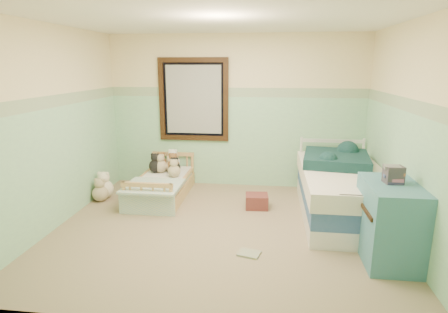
# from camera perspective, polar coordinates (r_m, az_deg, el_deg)

# --- Properties ---
(floor) EXTENTS (4.20, 3.60, 0.02)m
(floor) POSITION_cam_1_polar(r_m,az_deg,el_deg) (4.74, -0.34, -11.21)
(floor) COLOR olive
(floor) RESTS_ON ground
(ceiling) EXTENTS (4.20, 3.60, 0.02)m
(ceiling) POSITION_cam_1_polar(r_m,az_deg,el_deg) (4.32, -0.40, 20.66)
(ceiling) COLOR white
(ceiling) RESTS_ON wall_back
(wall_back) EXTENTS (4.20, 0.04, 2.50)m
(wall_back) POSITION_cam_1_polar(r_m,az_deg,el_deg) (6.13, 1.84, 6.87)
(wall_back) COLOR beige
(wall_back) RESTS_ON floor
(wall_front) EXTENTS (4.20, 0.04, 2.50)m
(wall_front) POSITION_cam_1_polar(r_m,az_deg,el_deg) (2.63, -5.49, -2.85)
(wall_front) COLOR beige
(wall_front) RESTS_ON floor
(wall_left) EXTENTS (0.04, 3.60, 2.50)m
(wall_left) POSITION_cam_1_polar(r_m,az_deg,el_deg) (5.07, -24.67, 4.11)
(wall_left) COLOR beige
(wall_left) RESTS_ON floor
(wall_right) EXTENTS (0.04, 3.60, 2.50)m
(wall_right) POSITION_cam_1_polar(r_m,az_deg,el_deg) (4.59, 26.67, 2.98)
(wall_right) COLOR beige
(wall_right) RESTS_ON floor
(wainscot_mint) EXTENTS (4.20, 0.01, 1.50)m
(wainscot_mint) POSITION_cam_1_polar(r_m,az_deg,el_deg) (6.19, 1.79, 2.26)
(wainscot_mint) COLOR #86BD97
(wainscot_mint) RESTS_ON floor
(border_strip) EXTENTS (4.20, 0.01, 0.15)m
(border_strip) POSITION_cam_1_polar(r_m,az_deg,el_deg) (6.08, 1.85, 9.89)
(border_strip) COLOR #3D673A
(border_strip) RESTS_ON wall_back
(window_frame) EXTENTS (1.16, 0.06, 1.36)m
(window_frame) POSITION_cam_1_polar(r_m,az_deg,el_deg) (6.17, -4.75, 8.75)
(window_frame) COLOR black
(window_frame) RESTS_ON wall_back
(window_blinds) EXTENTS (0.92, 0.01, 1.12)m
(window_blinds) POSITION_cam_1_polar(r_m,az_deg,el_deg) (6.18, -4.73, 8.76)
(window_blinds) COLOR #BABAB2
(window_blinds) RESTS_ON window_frame
(toddler_bed_frame) EXTENTS (0.73, 1.46, 0.19)m
(toddler_bed_frame) POSITION_cam_1_polar(r_m,az_deg,el_deg) (5.87, -9.51, -5.25)
(toddler_bed_frame) COLOR #A5713F
(toddler_bed_frame) RESTS_ON floor
(toddler_mattress) EXTENTS (0.67, 1.40, 0.12)m
(toddler_mattress) POSITION_cam_1_polar(r_m,az_deg,el_deg) (5.82, -9.57, -3.82)
(toddler_mattress) COLOR white
(toddler_mattress) RESTS_ON toddler_bed_frame
(patchwork_quilt) EXTENTS (0.79, 0.73, 0.03)m
(patchwork_quilt) POSITION_cam_1_polar(r_m,az_deg,el_deg) (5.39, -10.96, -4.51)
(patchwork_quilt) COLOR #79ABC6
(patchwork_quilt) RESTS_ON toddler_mattress
(plush_bed_brown) EXTENTS (0.19, 0.19, 0.19)m
(plush_bed_brown) POSITION_cam_1_polar(r_m,az_deg,el_deg) (6.28, -9.65, -1.01)
(plush_bed_brown) COLOR brown
(plush_bed_brown) RESTS_ON toddler_mattress
(plush_bed_white) EXTENTS (0.23, 0.23, 0.23)m
(plush_bed_white) POSITION_cam_1_polar(r_m,az_deg,el_deg) (6.22, -7.89, -0.91)
(plush_bed_white) COLOR silver
(plush_bed_white) RESTS_ON toddler_mattress
(plush_bed_tan) EXTENTS (0.21, 0.21, 0.21)m
(plush_bed_tan) POSITION_cam_1_polar(r_m,az_deg,el_deg) (6.06, -9.79, -1.50)
(plush_bed_tan) COLOR tan
(plush_bed_tan) RESTS_ON toddler_mattress
(plush_bed_dark) EXTENTS (0.18, 0.18, 0.18)m
(plush_bed_dark) POSITION_cam_1_polar(r_m,az_deg,el_deg) (6.00, -7.68, -1.73)
(plush_bed_dark) COLOR black
(plush_bed_dark) RESTS_ON toddler_mattress
(plush_floor_cream) EXTENTS (0.28, 0.28, 0.28)m
(plush_floor_cream) POSITION_cam_1_polar(r_m,az_deg,el_deg) (6.01, -18.03, -4.81)
(plush_floor_cream) COLOR #F8EBCA
(plush_floor_cream) RESTS_ON floor
(plush_floor_tan) EXTENTS (0.24, 0.24, 0.24)m
(plush_floor_tan) POSITION_cam_1_polar(r_m,az_deg,el_deg) (5.90, -18.60, -5.45)
(plush_floor_tan) COLOR tan
(plush_floor_tan) RESTS_ON floor
(twin_bed_frame) EXTENTS (1.02, 2.03, 0.22)m
(twin_bed_frame) POSITION_cam_1_polar(r_m,az_deg,el_deg) (5.30, 17.55, -7.69)
(twin_bed_frame) COLOR white
(twin_bed_frame) RESTS_ON floor
(twin_boxspring) EXTENTS (1.02, 2.03, 0.22)m
(twin_boxspring) POSITION_cam_1_polar(r_m,az_deg,el_deg) (5.22, 17.73, -5.44)
(twin_boxspring) COLOR navy
(twin_boxspring) RESTS_ON twin_bed_frame
(twin_mattress) EXTENTS (1.06, 2.07, 0.22)m
(twin_mattress) POSITION_cam_1_polar(r_m,az_deg,el_deg) (5.16, 17.91, -3.13)
(twin_mattress) COLOR silver
(twin_mattress) RESTS_ON twin_boxspring
(teal_blanket) EXTENTS (0.98, 1.02, 0.14)m
(teal_blanket) POSITION_cam_1_polar(r_m,az_deg,el_deg) (5.39, 16.96, -0.36)
(teal_blanket) COLOR #092729
(teal_blanket) RESTS_ON twin_mattress
(dresser) EXTENTS (0.52, 0.84, 0.84)m
(dresser) POSITION_cam_1_polar(r_m,az_deg,el_deg) (4.26, 24.21, -9.26)
(dresser) COLOR teal
(dresser) RESTS_ON floor
(book_stack) EXTENTS (0.20, 0.16, 0.18)m
(book_stack) POSITION_cam_1_polar(r_m,az_deg,el_deg) (4.13, 24.77, -2.55)
(book_stack) COLOR #4E3B35
(book_stack) RESTS_ON dresser
(red_pillow) EXTENTS (0.34, 0.30, 0.20)m
(red_pillow) POSITION_cam_1_polar(r_m,az_deg,el_deg) (5.37, 5.09, -6.91)
(red_pillow) COLOR maroon
(red_pillow) RESTS_ON floor
(floor_book) EXTENTS (0.27, 0.23, 0.02)m
(floor_book) POSITION_cam_1_polar(r_m,az_deg,el_deg) (4.16, 3.90, -14.75)
(floor_book) COLOR gold
(floor_book) RESTS_ON floor
(extra_plush_0) EXTENTS (0.17, 0.17, 0.17)m
(extra_plush_0) POSITION_cam_1_polar(r_m,az_deg,el_deg) (6.03, -7.57, -1.69)
(extra_plush_0) COLOR black
(extra_plush_0) RESTS_ON toddler_mattress
(extra_plush_1) EXTENTS (0.21, 0.21, 0.21)m
(extra_plush_1) POSITION_cam_1_polar(r_m,az_deg,el_deg) (6.07, -7.89, -1.37)
(extra_plush_1) COLOR brown
(extra_plush_1) RESTS_ON toddler_mattress
(extra_plush_2) EXTENTS (0.18, 0.18, 0.18)m
(extra_plush_2) POSITION_cam_1_polar(r_m,az_deg,el_deg) (6.09, -8.27, -1.50)
(extra_plush_2) COLOR tan
(extra_plush_2) RESTS_ON toddler_mattress
(extra_plush_3) EXTENTS (0.22, 0.22, 0.22)m
(extra_plush_3) POSITION_cam_1_polar(r_m,az_deg,el_deg) (6.08, -10.54, -1.45)
(extra_plush_3) COLOR black
(extra_plush_3) RESTS_ON toddler_mattress
(extra_plush_4) EXTENTS (0.19, 0.19, 0.19)m
(extra_plush_4) POSITION_cam_1_polar(r_m,az_deg,el_deg) (5.78, -7.72, -2.24)
(extra_plush_4) COLOR tan
(extra_plush_4) RESTS_ON toddler_mattress
(extra_plush_5) EXTENTS (0.17, 0.17, 0.17)m
(extra_plush_5) POSITION_cam_1_polar(r_m,az_deg,el_deg) (6.10, -7.98, -1.52)
(extra_plush_5) COLOR silver
(extra_plush_5) RESTS_ON toddler_mattress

